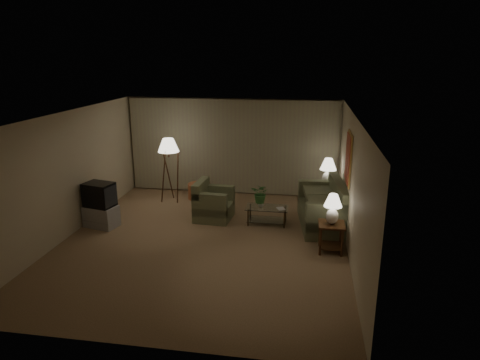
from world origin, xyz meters
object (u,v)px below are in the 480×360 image
object	(u,v)px
crt_tv	(99,195)
vase	(261,204)
tv_cabinet	(101,216)
table_lamp_near	(333,206)
ottoman	(199,191)
floor_lamp	(169,169)
sofa	(322,209)
coffee_table	(267,213)
side_table_near	(331,232)
table_lamp_far	(328,170)
side_table_far	(327,193)
armchair	(214,204)

from	to	relation	value
crt_tv	vase	world-z (taller)	crt_tv
tv_cabinet	crt_tv	distance (m)	0.53
table_lamp_near	ottoman	size ratio (longest dim) A/B	0.99
crt_tv	floor_lamp	distance (m)	2.23
crt_tv	ottoman	xyz separation A→B (m)	(1.75, 2.32, -0.57)
vase	sofa	bearing A→B (deg)	4.04
table_lamp_near	coffee_table	distance (m)	2.01
side_table_near	vase	size ratio (longest dim) A/B	4.13
side_table_near	vase	distance (m)	2.01
floor_lamp	vase	world-z (taller)	floor_lamp
side_table_near	table_lamp_far	size ratio (longest dim) A/B	0.83
floor_lamp	ottoman	xyz separation A→B (m)	(0.71, 0.35, -0.70)
table_lamp_far	side_table_far	bearing A→B (deg)	-135.00
tv_cabinet	crt_tv	size ratio (longest dim) A/B	1.12
armchair	tv_cabinet	distance (m)	2.64
table_lamp_near	table_lamp_far	distance (m)	2.60
side_table_far	crt_tv	world-z (taller)	crt_tv
table_lamp_far	floor_lamp	world-z (taller)	floor_lamp
coffee_table	crt_tv	xyz separation A→B (m)	(-3.78, -0.75, 0.50)
table_lamp_far	ottoman	size ratio (longest dim) A/B	1.15
side_table_near	coffee_table	world-z (taller)	side_table_near
sofa	vase	world-z (taller)	sofa
sofa	vase	size ratio (longest dim) A/B	14.50
sofa	ottoman	world-z (taller)	sofa
coffee_table	ottoman	world-z (taller)	ottoman
side_table_far	armchair	bearing A→B (deg)	-155.84
table_lamp_near	floor_lamp	distance (m)	4.84
armchair	coffee_table	world-z (taller)	armchair
armchair	floor_lamp	world-z (taller)	floor_lamp
side_table_far	table_lamp_far	distance (m)	0.64
table_lamp_far	side_table_near	bearing A→B (deg)	-90.00
table_lamp_far	tv_cabinet	distance (m)	5.66
side_table_near	vase	world-z (taller)	side_table_near
sofa	crt_tv	world-z (taller)	crt_tv
table_lamp_near	table_lamp_far	xyz separation A→B (m)	(0.00, 2.60, 0.06)
sofa	armchair	xyz separation A→B (m)	(-2.57, 0.03, -0.05)
side_table_near	ottoman	bearing A→B (deg)	140.74
sofa	side_table_near	size ratio (longest dim) A/B	3.51
tv_cabinet	floor_lamp	xyz separation A→B (m)	(1.03, 1.97, 0.66)
armchair	table_lamp_far	world-z (taller)	table_lamp_far
table_lamp_near	coffee_table	xyz separation A→B (m)	(-1.42, 1.25, -0.69)
sofa	floor_lamp	world-z (taller)	floor_lamp
floor_lamp	crt_tv	bearing A→B (deg)	-117.66
tv_cabinet	vase	world-z (taller)	vase
armchair	side_table_near	world-z (taller)	armchair
armchair	side_table_far	bearing A→B (deg)	-62.06
crt_tv	table_lamp_far	bearing A→B (deg)	35.07
side_table_far	vase	xyz separation A→B (m)	(-1.57, -1.35, 0.10)
table_lamp_near	table_lamp_far	bearing A→B (deg)	90.00
armchair	tv_cabinet	bearing A→B (deg)	113.38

